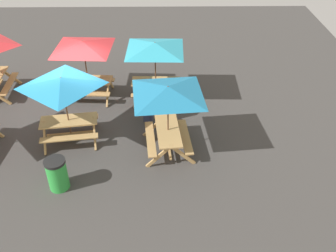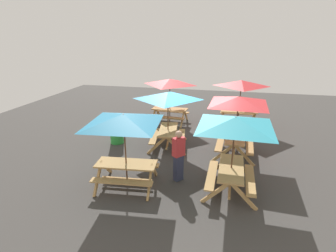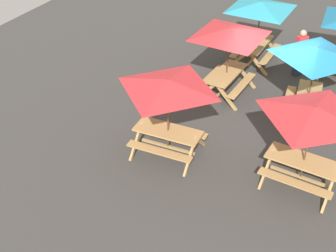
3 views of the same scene
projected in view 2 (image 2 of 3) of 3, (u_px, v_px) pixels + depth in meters
name	position (u px, v px, depth m)	size (l,w,h in m)	color
ground_plane	(198.00, 149.00, 10.69)	(24.00, 24.00, 0.00)	#3D3A38
picnic_table_0	(168.00, 100.00, 10.24)	(2.25, 2.25, 2.34)	tan
picnic_table_1	(241.00, 87.00, 12.84)	(2.09, 2.09, 2.34)	tan
picnic_table_2	(124.00, 124.00, 7.43)	(2.82, 2.82, 2.34)	tan
picnic_table_3	(235.00, 128.00, 7.17)	(2.83, 2.83, 2.34)	tan
picnic_table_4	(170.00, 85.00, 13.21)	(2.14, 2.14, 2.34)	tan
picnic_table_5	(238.00, 105.00, 9.51)	(2.82, 2.82, 2.34)	tan
trash_bin_green	(117.00, 132.00, 11.11)	(0.59, 0.59, 0.98)	green
person_standing	(179.00, 155.00, 8.11)	(0.42, 0.40, 1.67)	#2D334C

